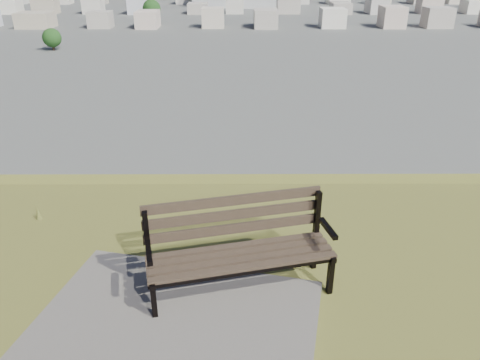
{
  "coord_description": "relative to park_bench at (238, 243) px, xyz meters",
  "views": [
    {
      "loc": [
        -1.32,
        -2.24,
        28.11
      ],
      "look_at": [
        -1.29,
        3.52,
        25.3
      ],
      "focal_mm": 35.0,
      "sensor_mm": 36.0,
      "label": 1
    }
  ],
  "objects": [
    {
      "name": "park_bench",
      "position": [
        0.0,
        0.0,
        0.0
      ],
      "size": [
        1.9,
        0.99,
        0.95
      ],
      "rotation": [
        0.0,
        0.0,
        0.23
      ],
      "color": "#3E2F23",
      "rests_on": "hilltop_mesa"
    }
  ]
}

